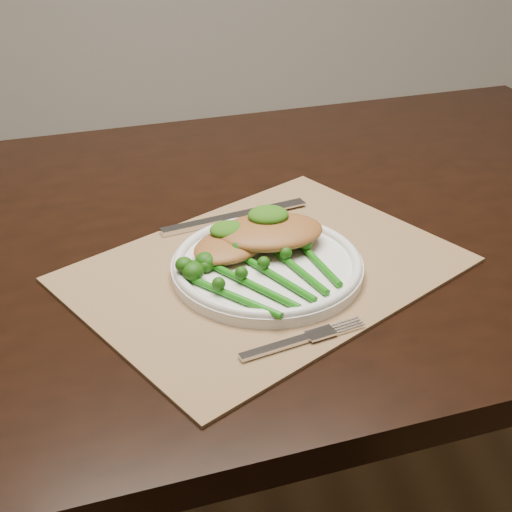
{
  "coord_description": "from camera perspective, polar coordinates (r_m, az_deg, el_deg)",
  "views": [
    {
      "loc": [
        -0.11,
        -0.97,
        1.25
      ],
      "look_at": [
        -0.01,
        -0.19,
        0.78
      ],
      "focal_mm": 50.0,
      "sensor_mm": 36.0,
      "label": 1
    }
  ],
  "objects": [
    {
      "name": "dinner_plate",
      "position": [
        0.92,
        0.9,
        -0.73
      ],
      "size": [
        0.25,
        0.25,
        0.02
      ],
      "color": "white",
      "rests_on": "placemat"
    },
    {
      "name": "broccolini_bundle",
      "position": [
        0.89,
        1.52,
        -1.61
      ],
      "size": [
        0.23,
        0.23,
        0.04
      ],
      "rotation": [
        0.0,
        0.0,
        0.57
      ],
      "color": "#14620C",
      "rests_on": "dinner_plate"
    },
    {
      "name": "pesto_dollop_left",
      "position": [
        0.95,
        -2.27,
        2.12
      ],
      "size": [
        0.05,
        0.04,
        0.02
      ],
      "primitive_type": "ellipsoid",
      "color": "#1C490A",
      "rests_on": "chicken_fillet_left"
    },
    {
      "name": "pesto_dollop_right",
      "position": [
        0.96,
        0.98,
        3.29
      ],
      "size": [
        0.06,
        0.05,
        0.02
      ],
      "primitive_type": "ellipsoid",
      "color": "#1C490A",
      "rests_on": "chicken_fillet_right"
    },
    {
      "name": "fork",
      "position": [
        0.81,
        4.41,
        -6.44
      ],
      "size": [
        0.15,
        0.06,
        0.0
      ],
      "rotation": [
        0.0,
        0.0,
        0.31
      ],
      "color": "silver",
      "rests_on": "placemat"
    },
    {
      "name": "placemat",
      "position": [
        0.94,
        0.78,
        -1.07
      ],
      "size": [
        0.59,
        0.56,
        0.0
      ],
      "primitive_type": "cube",
      "rotation": [
        0.0,
        0.0,
        0.58
      ],
      "color": "olive",
      "rests_on": "dining_table"
    },
    {
      "name": "dining_table",
      "position": [
        1.27,
        -2.57,
        -12.57
      ],
      "size": [
        1.73,
        1.16,
        0.75
      ],
      "rotation": [
        0.0,
        0.0,
        0.17
      ],
      "color": "black",
      "rests_on": "ground"
    },
    {
      "name": "knife",
      "position": [
        1.05,
        -2.81,
        2.94
      ],
      "size": [
        0.22,
        0.09,
        0.01
      ],
      "rotation": [
        0.0,
        0.0,
        0.3
      ],
      "color": "silver",
      "rests_on": "placemat"
    },
    {
      "name": "chicken_fillet_right",
      "position": [
        0.95,
        1.17,
        1.97
      ],
      "size": [
        0.15,
        0.11,
        0.03
      ],
      "primitive_type": "ellipsoid",
      "rotation": [
        0.0,
        0.0,
        0.08
      ],
      "color": "#985E2C",
      "rests_on": "dinner_plate"
    },
    {
      "name": "chicken_fillet_left",
      "position": [
        0.94,
        -1.97,
        0.93
      ],
      "size": [
        0.14,
        0.14,
        0.02
      ],
      "primitive_type": "ellipsoid",
      "rotation": [
        0.0,
        0.0,
        0.69
      ],
      "color": "#985E2C",
      "rests_on": "dinner_plate"
    }
  ]
}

